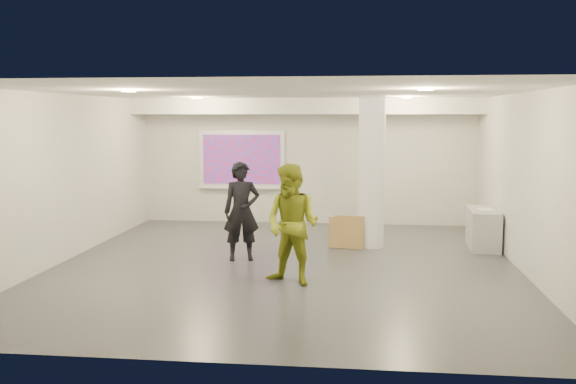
# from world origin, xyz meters

# --- Properties ---
(floor) EXTENTS (8.00, 9.00, 0.01)m
(floor) POSITION_xyz_m (0.00, 0.00, 0.00)
(floor) COLOR #36383D
(floor) RESTS_ON ground
(ceiling) EXTENTS (8.00, 9.00, 0.01)m
(ceiling) POSITION_xyz_m (0.00, 0.00, 3.00)
(ceiling) COLOR white
(ceiling) RESTS_ON floor
(wall_back) EXTENTS (8.00, 0.01, 3.00)m
(wall_back) POSITION_xyz_m (0.00, 4.50, 1.50)
(wall_back) COLOR beige
(wall_back) RESTS_ON floor
(wall_front) EXTENTS (8.00, 0.01, 3.00)m
(wall_front) POSITION_xyz_m (0.00, -4.50, 1.50)
(wall_front) COLOR beige
(wall_front) RESTS_ON floor
(wall_left) EXTENTS (0.01, 9.00, 3.00)m
(wall_left) POSITION_xyz_m (-4.00, 0.00, 1.50)
(wall_left) COLOR beige
(wall_left) RESTS_ON floor
(wall_right) EXTENTS (0.01, 9.00, 3.00)m
(wall_right) POSITION_xyz_m (4.00, 0.00, 1.50)
(wall_right) COLOR beige
(wall_right) RESTS_ON floor
(soffit_band) EXTENTS (8.00, 1.10, 0.36)m
(soffit_band) POSITION_xyz_m (0.00, 3.95, 2.82)
(soffit_band) COLOR silver
(soffit_band) RESTS_ON ceiling
(downlight_nw) EXTENTS (0.22, 0.22, 0.02)m
(downlight_nw) POSITION_xyz_m (-2.20, 2.50, 2.98)
(downlight_nw) COLOR #FFEE92
(downlight_nw) RESTS_ON ceiling
(downlight_ne) EXTENTS (0.22, 0.22, 0.02)m
(downlight_ne) POSITION_xyz_m (2.20, 2.50, 2.98)
(downlight_ne) COLOR #FFEE92
(downlight_ne) RESTS_ON ceiling
(downlight_sw) EXTENTS (0.22, 0.22, 0.02)m
(downlight_sw) POSITION_xyz_m (-2.20, -1.50, 2.98)
(downlight_sw) COLOR #FFEE92
(downlight_sw) RESTS_ON ceiling
(downlight_se) EXTENTS (0.22, 0.22, 0.02)m
(downlight_se) POSITION_xyz_m (2.20, -1.50, 2.98)
(downlight_se) COLOR #FFEE92
(downlight_se) RESTS_ON ceiling
(column) EXTENTS (0.52, 0.52, 3.00)m
(column) POSITION_xyz_m (1.50, 1.80, 1.50)
(column) COLOR white
(column) RESTS_ON floor
(projection_screen) EXTENTS (2.10, 0.13, 1.42)m
(projection_screen) POSITION_xyz_m (-1.60, 4.45, 1.53)
(projection_screen) COLOR white
(projection_screen) RESTS_ON wall_back
(credenza) EXTENTS (0.63, 1.34, 0.77)m
(credenza) POSITION_xyz_m (3.72, 1.97, 0.38)
(credenza) COLOR #989B9E
(credenza) RESTS_ON floor
(papers_stack) EXTENTS (0.33, 0.38, 0.02)m
(papers_stack) POSITION_xyz_m (3.75, 1.88, 0.78)
(papers_stack) COLOR white
(papers_stack) RESTS_ON credenza
(cardboard_back) EXTENTS (0.61, 0.24, 0.65)m
(cardboard_back) POSITION_xyz_m (1.08, 1.59, 0.32)
(cardboard_back) COLOR olive
(cardboard_back) RESTS_ON floor
(cardboard_front) EXTENTS (0.56, 0.17, 0.61)m
(cardboard_front) POSITION_xyz_m (0.95, 1.63, 0.31)
(cardboard_front) COLOR olive
(cardboard_front) RESTS_ON floor
(woman) EXTENTS (0.74, 0.58, 1.79)m
(woman) POSITION_xyz_m (-0.83, 0.33, 0.89)
(woman) COLOR black
(woman) RESTS_ON floor
(man) EXTENTS (1.12, 1.01, 1.88)m
(man) POSITION_xyz_m (0.25, -1.21, 0.94)
(man) COLOR olive
(man) RESTS_ON floor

